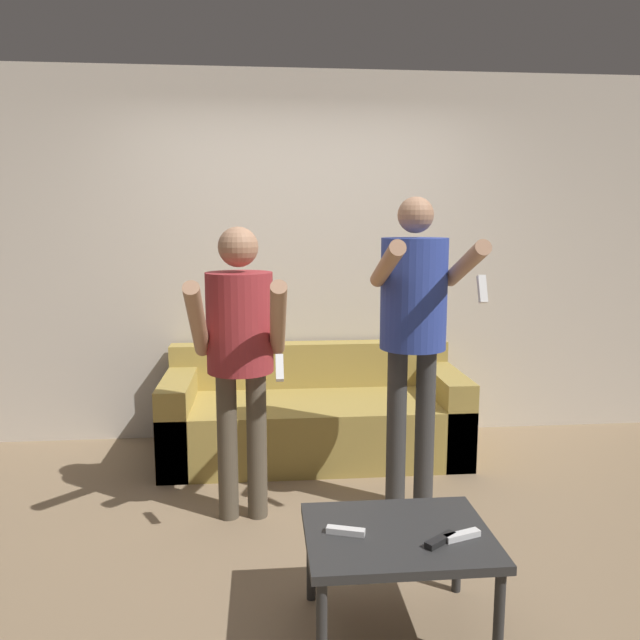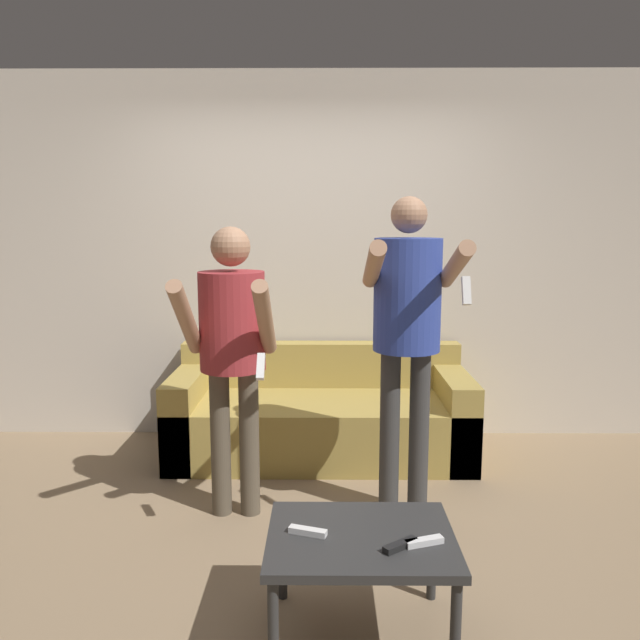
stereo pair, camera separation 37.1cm
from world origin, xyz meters
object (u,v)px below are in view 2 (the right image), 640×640
couch (321,418)px  coffee_table (361,546)px  remote_near (400,545)px  remote_mid (424,542)px  person_standing_left (232,338)px  person_standing_right (407,317)px  remote_far (308,531)px

couch → coffee_table: couch is taller
remote_near → remote_mid: (0.09, 0.03, 0.00)m
person_standing_left → remote_mid: (0.87, -1.10, -0.57)m
couch → remote_near: couch is taller
person_standing_left → person_standing_right: 0.94m
remote_far → coffee_table: bearing=-0.3°
person_standing_left → remote_far: (0.43, -1.03, -0.57)m
remote_near → coffee_table: bearing=144.3°
couch → remote_near: bearing=-81.4°
person_standing_left → coffee_table: 1.36m
person_standing_left → couch: bearing=63.4°
remote_mid → couch: bearing=101.2°
remote_near → remote_far: (-0.35, 0.10, 0.00)m
person_standing_left → remote_near: 1.48m
person_standing_right → remote_mid: 1.30m
remote_near → remote_mid: size_ratio=0.92×
person_standing_left → remote_mid: person_standing_left is taller
coffee_table → remote_mid: 0.25m
remote_far → remote_near: bearing=-16.4°
person_standing_left → remote_far: bearing=-67.2°
person_standing_right → remote_near: person_standing_right is taller
remote_near → remote_far: 0.36m
couch → remote_near: size_ratio=14.41×
remote_mid → coffee_table: bearing=162.4°
person_standing_right → coffee_table: size_ratio=2.42×
coffee_table → remote_near: 0.18m
couch → person_standing_left: (-0.47, -0.93, 0.74)m
coffee_table → remote_near: remote_near is taller
person_standing_right → remote_mid: size_ratio=11.41×
remote_far → couch: bearing=88.9°
remote_far → person_standing_left: bearing=112.8°
person_standing_left → coffee_table: size_ratio=2.20×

